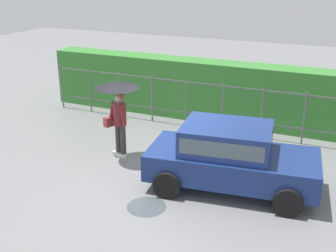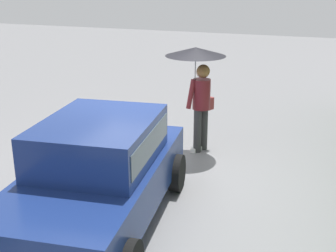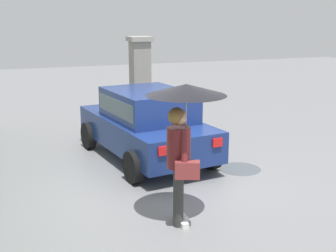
{
  "view_description": "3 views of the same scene",
  "coord_description": "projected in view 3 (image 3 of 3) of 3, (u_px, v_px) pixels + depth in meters",
  "views": [
    {
      "loc": [
        3.81,
        -8.39,
        4.68
      ],
      "look_at": [
        -0.17,
        0.5,
        1.03
      ],
      "focal_mm": 45.63,
      "sensor_mm": 36.0,
      "label": 1
    },
    {
      "loc": [
        6.51,
        2.84,
        3.32
      ],
      "look_at": [
        0.02,
        0.41,
        0.99
      ],
      "focal_mm": 48.3,
      "sensor_mm": 36.0,
      "label": 2
    },
    {
      "loc": [
        -7.2,
        2.84,
        2.96
      ],
      "look_at": [
        0.0,
        0.09,
        1.07
      ],
      "focal_mm": 48.52,
      "sensor_mm": 36.0,
      "label": 3
    }
  ],
  "objects": [
    {
      "name": "gate_pillar",
      "position": [
        140.0,
        81.0,
        12.22
      ],
      "size": [
        0.6,
        0.6,
        2.42
      ],
      "color": "gray",
      "rests_on": "ground"
    },
    {
      "name": "car",
      "position": [
        146.0,
        122.0,
        9.45
      ],
      "size": [
        3.9,
        2.24,
        1.48
      ],
      "rotation": [
        0.0,
        0.0,
        0.13
      ],
      "color": "navy",
      "rests_on": "ground"
    },
    {
      "name": "puddle_near",
      "position": [
        240.0,
        169.0,
        8.98
      ],
      "size": [
        0.83,
        0.83,
        0.0
      ],
      "primitive_type": "cylinder",
      "color": "#4C545B",
      "rests_on": "ground"
    },
    {
      "name": "pedestrian",
      "position": [
        183.0,
        120.0,
        6.32
      ],
      "size": [
        1.14,
        1.14,
        2.04
      ],
      "rotation": [
        0.0,
        0.0,
        -1.96
      ],
      "color": "#333333",
      "rests_on": "ground"
    },
    {
      "name": "ground_plane",
      "position": [
        172.0,
        183.0,
        8.22
      ],
      "size": [
        40.0,
        40.0,
        0.0
      ],
      "primitive_type": "plane",
      "color": "slate"
    }
  ]
}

